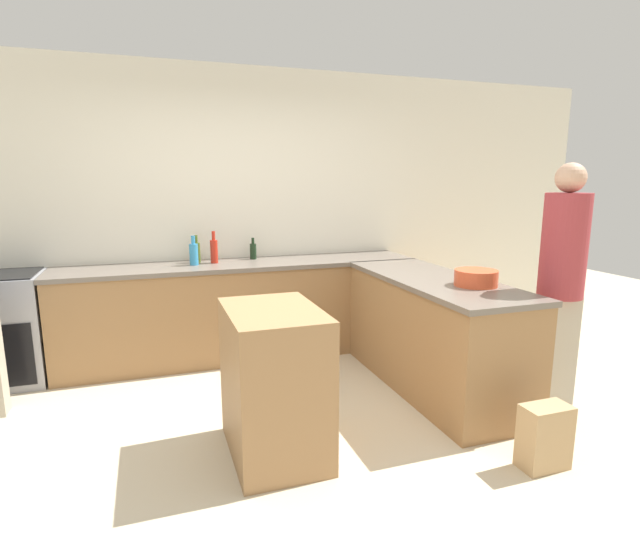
{
  "coord_description": "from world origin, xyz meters",
  "views": [
    {
      "loc": [
        -0.79,
        -2.86,
        1.65
      ],
      "look_at": [
        0.35,
        0.47,
        0.94
      ],
      "focal_mm": 28.0,
      "sensor_mm": 36.0,
      "label": 1
    }
  ],
  "objects_px": {
    "wine_bottle_dark": "(253,251)",
    "hot_sauce_bottle": "(214,250)",
    "range_oven": "(3,329)",
    "dish_soap_bottle": "(194,253)",
    "olive_oil_bottle": "(196,252)",
    "paper_bag": "(544,437)",
    "person_at_peninsula": "(561,280)",
    "island_table": "(274,382)",
    "mixing_bowl": "(476,278)"
  },
  "relations": [
    {
      "from": "mixing_bowl",
      "to": "wine_bottle_dark",
      "type": "relative_size",
      "value": 1.49
    },
    {
      "from": "dish_soap_bottle",
      "to": "paper_bag",
      "type": "xyz_separation_m",
      "value": [
        1.72,
        -2.48,
        -0.81
      ]
    },
    {
      "from": "dish_soap_bottle",
      "to": "paper_bag",
      "type": "distance_m",
      "value": 3.12
    },
    {
      "from": "olive_oil_bottle",
      "to": "person_at_peninsula",
      "type": "xyz_separation_m",
      "value": [
        2.29,
        -2.02,
        -0.03
      ]
    },
    {
      "from": "mixing_bowl",
      "to": "hot_sauce_bottle",
      "type": "relative_size",
      "value": 1.05
    },
    {
      "from": "dish_soap_bottle",
      "to": "olive_oil_bottle",
      "type": "height_order",
      "value": "dish_soap_bottle"
    },
    {
      "from": "hot_sauce_bottle",
      "to": "paper_bag",
      "type": "xyz_separation_m",
      "value": [
        1.54,
        -2.53,
        -0.82
      ]
    },
    {
      "from": "mixing_bowl",
      "to": "range_oven",
      "type": "bearing_deg",
      "value": 155.1
    },
    {
      "from": "range_oven",
      "to": "wine_bottle_dark",
      "type": "xyz_separation_m",
      "value": [
        2.12,
        0.17,
        0.53
      ]
    },
    {
      "from": "range_oven",
      "to": "paper_bag",
      "type": "bearing_deg",
      "value": -37.02
    },
    {
      "from": "mixing_bowl",
      "to": "paper_bag",
      "type": "bearing_deg",
      "value": -97.91
    },
    {
      "from": "person_at_peninsula",
      "to": "olive_oil_bottle",
      "type": "bearing_deg",
      "value": 138.51
    },
    {
      "from": "island_table",
      "to": "paper_bag",
      "type": "xyz_separation_m",
      "value": [
        1.44,
        -0.68,
        -0.26
      ]
    },
    {
      "from": "dish_soap_bottle",
      "to": "hot_sauce_bottle",
      "type": "distance_m",
      "value": 0.2
    },
    {
      "from": "dish_soap_bottle",
      "to": "person_at_peninsula",
      "type": "height_order",
      "value": "person_at_peninsula"
    },
    {
      "from": "mixing_bowl",
      "to": "dish_soap_bottle",
      "type": "xyz_separation_m",
      "value": [
        -1.85,
        1.58,
        0.05
      ]
    },
    {
      "from": "wine_bottle_dark",
      "to": "person_at_peninsula",
      "type": "relative_size",
      "value": 0.12
    },
    {
      "from": "dish_soap_bottle",
      "to": "hot_sauce_bottle",
      "type": "xyz_separation_m",
      "value": [
        0.19,
        0.05,
        0.01
      ]
    },
    {
      "from": "olive_oil_bottle",
      "to": "person_at_peninsula",
      "type": "bearing_deg",
      "value": -41.49
    },
    {
      "from": "wine_bottle_dark",
      "to": "dish_soap_bottle",
      "type": "bearing_deg",
      "value": -163.64
    },
    {
      "from": "mixing_bowl",
      "to": "wine_bottle_dark",
      "type": "distance_m",
      "value": 2.17
    },
    {
      "from": "range_oven",
      "to": "dish_soap_bottle",
      "type": "bearing_deg",
      "value": 0.2
    },
    {
      "from": "mixing_bowl",
      "to": "dish_soap_bottle",
      "type": "relative_size",
      "value": 1.16
    },
    {
      "from": "range_oven",
      "to": "dish_soap_bottle",
      "type": "distance_m",
      "value": 1.65
    },
    {
      "from": "olive_oil_bottle",
      "to": "person_at_peninsula",
      "type": "distance_m",
      "value": 3.05
    },
    {
      "from": "wine_bottle_dark",
      "to": "mixing_bowl",
      "type": "bearing_deg",
      "value": -53.94
    },
    {
      "from": "dish_soap_bottle",
      "to": "range_oven",
      "type": "bearing_deg",
      "value": -179.8
    },
    {
      "from": "wine_bottle_dark",
      "to": "hot_sauce_bottle",
      "type": "height_order",
      "value": "hot_sauce_bottle"
    },
    {
      "from": "range_oven",
      "to": "paper_bag",
      "type": "height_order",
      "value": "range_oven"
    },
    {
      "from": "person_at_peninsula",
      "to": "paper_bag",
      "type": "distance_m",
      "value": 1.15
    },
    {
      "from": "wine_bottle_dark",
      "to": "hot_sauce_bottle",
      "type": "distance_m",
      "value": 0.4
    },
    {
      "from": "range_oven",
      "to": "island_table",
      "type": "relative_size",
      "value": 1.0
    },
    {
      "from": "person_at_peninsula",
      "to": "paper_bag",
      "type": "xyz_separation_m",
      "value": [
        -0.6,
        -0.59,
        -0.78
      ]
    },
    {
      "from": "range_oven",
      "to": "hot_sauce_bottle",
      "type": "distance_m",
      "value": 1.83
    },
    {
      "from": "wine_bottle_dark",
      "to": "paper_bag",
      "type": "height_order",
      "value": "wine_bottle_dark"
    },
    {
      "from": "range_oven",
      "to": "mixing_bowl",
      "type": "relative_size",
      "value": 2.96
    },
    {
      "from": "island_table",
      "to": "dish_soap_bottle",
      "type": "bearing_deg",
      "value": 99.11
    },
    {
      "from": "range_oven",
      "to": "olive_oil_bottle",
      "type": "distance_m",
      "value": 1.68
    },
    {
      "from": "wine_bottle_dark",
      "to": "olive_oil_bottle",
      "type": "distance_m",
      "value": 0.54
    },
    {
      "from": "hot_sauce_bottle",
      "to": "wine_bottle_dark",
      "type": "bearing_deg",
      "value": 16.43
    },
    {
      "from": "wine_bottle_dark",
      "to": "dish_soap_bottle",
      "type": "xyz_separation_m",
      "value": [
        -0.57,
        -0.17,
        0.02
      ]
    },
    {
      "from": "paper_bag",
      "to": "mixing_bowl",
      "type": "bearing_deg",
      "value": 82.09
    },
    {
      "from": "hot_sauce_bottle",
      "to": "dish_soap_bottle",
      "type": "bearing_deg",
      "value": -163.79
    },
    {
      "from": "hot_sauce_bottle",
      "to": "mixing_bowl",
      "type": "bearing_deg",
      "value": -44.59
    },
    {
      "from": "dish_soap_bottle",
      "to": "hot_sauce_bottle",
      "type": "bearing_deg",
      "value": 16.21
    },
    {
      "from": "olive_oil_bottle",
      "to": "range_oven",
      "type": "bearing_deg",
      "value": -174.97
    },
    {
      "from": "island_table",
      "to": "hot_sauce_bottle",
      "type": "bearing_deg",
      "value": 93.13
    },
    {
      "from": "mixing_bowl",
      "to": "paper_bag",
      "type": "distance_m",
      "value": 1.18
    },
    {
      "from": "olive_oil_bottle",
      "to": "island_table",
      "type": "bearing_deg",
      "value": -82.57
    },
    {
      "from": "island_table",
      "to": "paper_bag",
      "type": "height_order",
      "value": "island_table"
    }
  ]
}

